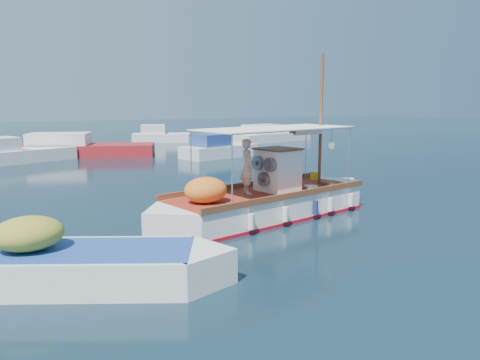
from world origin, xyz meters
name	(u,v)px	position (x,y,z in m)	size (l,w,h in m)	color
ground	(253,220)	(0.00, 0.00, 0.00)	(160.00, 160.00, 0.00)	black
fishing_caique	(266,202)	(0.57, 0.20, 0.50)	(8.91, 3.98, 5.59)	white
dinghy	(69,268)	(-5.90, -2.98, 0.35)	(6.23, 3.83, 1.68)	white
bg_boat_nw	(5,155)	(-7.15, 18.89, 0.49)	(8.00, 5.13, 1.80)	silver
bg_boat_n	(77,149)	(-2.71, 20.92, 0.49)	(10.14, 5.89, 1.80)	maroon
bg_boat_ne	(217,150)	(5.72, 16.06, 0.49)	(5.76, 3.75, 1.80)	silver
bg_boat_e	(270,136)	(15.05, 25.25, 0.49)	(8.64, 4.70, 1.80)	silver
bg_boat_far_n	(160,137)	(5.65, 29.05, 0.49)	(5.70, 3.68, 1.80)	silver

